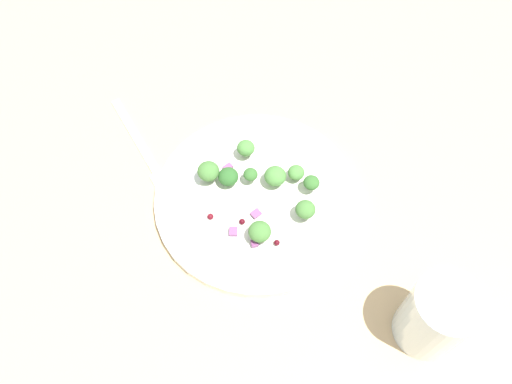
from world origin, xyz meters
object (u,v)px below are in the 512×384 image
at_px(broccoli_floret_0, 306,209).
at_px(water_glass, 436,316).
at_px(broccoli_floret_1, 275,176).
at_px(broccoli_floret_2, 311,183).
at_px(plate, 256,199).
at_px(fork, 144,149).

relative_size(broccoli_floret_0, water_glass, 0.25).
bearing_deg(water_glass, broccoli_floret_1, -21.20).
distance_m(broccoli_floret_0, broccoli_floret_2, 0.04).
bearing_deg(broccoli_floret_0, broccoli_floret_1, -25.09).
relative_size(plate, broccoli_floret_0, 10.45).
distance_m(broccoli_floret_1, broccoli_floret_2, 0.05).
height_order(plate, fork, plate).
bearing_deg(water_glass, broccoli_floret_2, -28.35).
relative_size(plate, broccoli_floret_2, 12.65).
bearing_deg(plate, broccoli_floret_1, -112.03).
bearing_deg(fork, water_glass, 171.55).
bearing_deg(broccoli_floret_1, water_glass, 158.80).
bearing_deg(fork, plate, 179.45).
xyz_separation_m(plate, broccoli_floret_1, (-0.01, -0.03, 0.02)).
height_order(broccoli_floret_2, fork, broccoli_floret_2).
relative_size(broccoli_floret_1, water_glass, 0.28).
height_order(plate, broccoli_floret_1, broccoli_floret_1).
relative_size(broccoli_floret_0, broccoli_floret_1, 0.88).
distance_m(broccoli_floret_2, water_glass, 0.22).
bearing_deg(broccoli_floret_1, fork, 8.58).
distance_m(broccoli_floret_0, water_glass, 0.20).
bearing_deg(broccoli_floret_2, broccoli_floret_0, 104.24).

